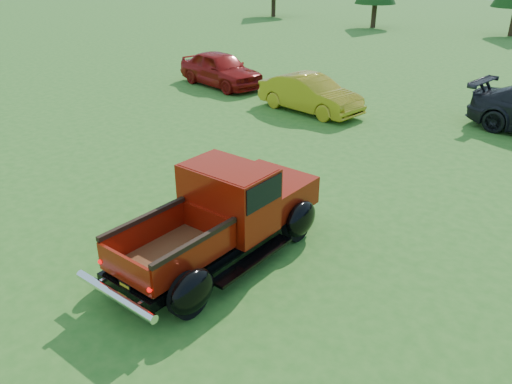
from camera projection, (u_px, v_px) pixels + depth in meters
The scene contains 4 objects.
ground at pixel (228, 236), 9.59m from camera, with size 120.00×120.00×0.00m, color #2C631C.
pickup_truck at pixel (229, 211), 8.84m from camera, with size 2.14×4.46×1.64m.
show_car_red at pixel (221, 69), 20.21m from camera, with size 1.62×4.04×1.38m, color maroon.
show_car_yellow at pixel (310, 94), 16.90m from camera, with size 1.30×3.74×1.23m, color #AB8E16.
Camera 1 is at (5.66, -6.06, 4.91)m, focal length 35.00 mm.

